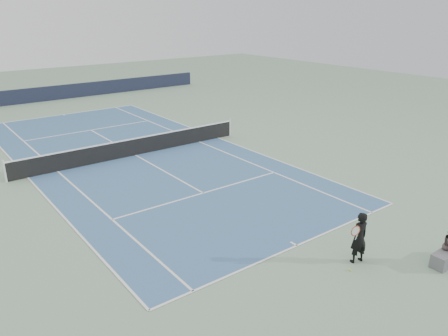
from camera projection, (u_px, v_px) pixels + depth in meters
ground at (136, 155)px, 23.36m from camera, size 80.00×80.00×0.00m
court_surface at (136, 155)px, 23.36m from camera, size 10.97×23.77×0.01m
tennis_net at (135, 146)px, 23.19m from camera, size 12.90×0.10×1.07m
windscreen_far at (39, 95)px, 36.55m from camera, size 30.00×0.25×1.20m
tennis_player at (359, 238)px, 13.29m from camera, size 0.81×0.57×1.68m
tennis_ball at (350, 270)px, 13.08m from camera, size 0.07×0.07×0.07m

